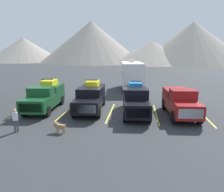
# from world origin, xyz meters

# --- Properties ---
(ground_plane) EXTENTS (240.00, 240.00, 0.00)m
(ground_plane) POSITION_xyz_m (0.00, 0.00, 0.00)
(ground_plane) COLOR #2D3033
(pickup_truck_a) EXTENTS (2.51, 5.72, 2.60)m
(pickup_truck_a) POSITION_xyz_m (-5.86, 0.07, 1.18)
(pickup_truck_a) COLOR #144723
(pickup_truck_a) RESTS_ON ground
(pickup_truck_b) EXTENTS (2.52, 5.99, 2.55)m
(pickup_truck_b) POSITION_xyz_m (-1.83, 0.38, 1.17)
(pickup_truck_b) COLOR black
(pickup_truck_b) RESTS_ON ground
(pickup_truck_c) EXTENTS (2.35, 5.89, 2.60)m
(pickup_truck_c) POSITION_xyz_m (2.08, -0.21, 1.20)
(pickup_truck_c) COLOR black
(pickup_truck_c) RESTS_ON ground
(pickup_truck_d) EXTENTS (2.37, 5.43, 2.23)m
(pickup_truck_d) POSITION_xyz_m (5.57, -0.41, 1.15)
(pickup_truck_d) COLOR maroon
(pickup_truck_d) RESTS_ON ground
(lot_stripe_a) EXTENTS (0.12, 5.50, 0.01)m
(lot_stripe_a) POSITION_xyz_m (-7.53, -0.26, 0.00)
(lot_stripe_a) COLOR gold
(lot_stripe_a) RESTS_ON ground
(lot_stripe_b) EXTENTS (0.12, 5.50, 0.01)m
(lot_stripe_b) POSITION_xyz_m (-3.77, -0.26, 0.00)
(lot_stripe_b) COLOR gold
(lot_stripe_b) RESTS_ON ground
(lot_stripe_c) EXTENTS (0.12, 5.50, 0.01)m
(lot_stripe_c) POSITION_xyz_m (0.00, -0.26, 0.00)
(lot_stripe_c) COLOR gold
(lot_stripe_c) RESTS_ON ground
(lot_stripe_d) EXTENTS (0.12, 5.50, 0.01)m
(lot_stripe_d) POSITION_xyz_m (3.77, -0.26, 0.00)
(lot_stripe_d) COLOR gold
(lot_stripe_d) RESTS_ON ground
(lot_stripe_e) EXTENTS (0.12, 5.50, 0.01)m
(lot_stripe_e) POSITION_xyz_m (7.53, -0.26, 0.00)
(lot_stripe_e) COLOR gold
(lot_stripe_e) RESTS_ON ground
(camper_trailer_a) EXTENTS (3.23, 7.83, 3.87)m
(camper_trailer_a) POSITION_xyz_m (1.40, 10.30, 2.04)
(camper_trailer_a) COLOR white
(camper_trailer_a) RESTS_ON ground
(person_a) EXTENTS (0.33, 0.24, 1.53)m
(person_a) POSITION_xyz_m (-5.42, -5.22, 0.88)
(person_a) COLOR #3F3F42
(person_a) RESTS_ON ground
(dog) EXTENTS (0.90, 0.39, 0.67)m
(dog) POSITION_xyz_m (-2.69, -4.97, 0.44)
(dog) COLOR olive
(dog) RESTS_ON ground
(mountain_ridge) EXTENTS (147.90, 46.29, 17.26)m
(mountain_ridge) POSITION_xyz_m (5.81, 72.55, 7.22)
(mountain_ridge) COLOR gray
(mountain_ridge) RESTS_ON ground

